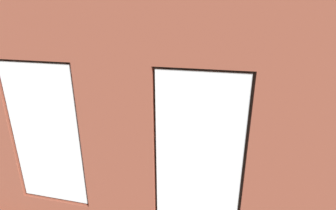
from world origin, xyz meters
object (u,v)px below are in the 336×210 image
Objects in this scene: tv_flatscreen at (66,91)px; potted_plant_near_tv at (66,125)px; couch_by_window at (131,193)px; remote_silver at (167,128)px; couch_left at (289,141)px; remote_gray at (174,130)px; media_console at (70,115)px; potted_plant_between_couches at (224,186)px; potted_plant_by_left_couch at (265,113)px; coffee_table at (174,132)px; table_plant_small at (177,127)px; candle_jar at (154,128)px; potted_plant_corner_near_left at (282,100)px; potted_plant_foreground_right at (107,89)px; cup_ceramic at (192,128)px.

tv_flatscreen is 1.23m from potted_plant_near_tv.
couch_by_window is 11.65× the size of remote_silver.
couch_left is 10.40× the size of remote_gray.
remote_gray is at bearing 170.61° from media_console.
potted_plant_between_couches is at bearing 155.31° from potted_plant_near_tv.
tv_flatscreen reaches higher than potted_plant_by_left_couch.
table_plant_small is (-0.11, 0.11, 0.20)m from coffee_table.
remote_gray is at bearing -169.94° from potted_plant_near_tv.
couch_by_window is at bearing 96.27° from candle_jar.
potted_plant_corner_near_left is at bearing -152.11° from potted_plant_near_tv.
potted_plant_corner_near_left is at bearing -162.57° from tv_flatscreen.
tv_flatscreen is (2.88, -2.75, 0.67)m from couch_by_window.
tv_flatscreen reaches higher than candle_jar.
couch_by_window is 4.03m from tv_flatscreen.
potted_plant_by_left_couch is at bearing -147.76° from candle_jar.
potted_plant_foreground_right is 6.00m from potted_plant_between_couches.
potted_plant_corner_near_left is at bearing -122.89° from couch_by_window.
remote_gray is 0.27× the size of potted_plant_by_left_couch.
cup_ceramic is 0.17× the size of potted_plant_by_left_couch.
cup_ceramic is 0.09× the size of potted_plant_corner_near_left.
potted_plant_between_couches reaches higher than remote_gray.
tv_flatscreen is 0.83× the size of potted_plant_between_couches.
potted_plant_corner_near_left reaches higher than couch_by_window.
couch_left is 2.52m from table_plant_small.
couch_by_window reaches higher than cup_ceramic.
tv_flatscreen is at bearing -60.35° from potted_plant_near_tv.
tv_flatscreen is at bearing -90.00° from media_console.
potted_plant_by_left_couch is (-2.09, -1.67, -0.12)m from table_plant_small.
couch_left is 2.61m from coffee_table.
potted_plant_foreground_right is at bearing -8.25° from potted_plant_by_left_couch.
potted_plant_foreground_right is at bearing -39.29° from coffee_table.
couch_by_window is 7.25× the size of table_plant_small.
potted_plant_foreground_right is at bearing 0.64° from potted_plant_corner_near_left.
potted_plant_by_left_couch is at bearing -163.81° from couch_left.
couch_by_window is 1.32× the size of coffee_table.
potted_plant_by_left_couch is at bearing -144.61° from coffee_table.
couch_by_window is at bearing 57.52° from potted_plant_by_left_couch.
potted_plant_near_tv is at bearing -37.38° from couch_by_window.
potted_plant_between_couches is at bearing 119.15° from coffee_table.
potted_plant_corner_near_left is (-1.53, -4.53, -0.06)m from potted_plant_between_couches.
couch_left is at bearing -138.80° from couch_by_window.
potted_plant_corner_near_left is at bearing -142.44° from candle_jar.
potted_plant_between_couches reaches higher than candle_jar.
potted_plant_near_tv is at bearing 7.37° from table_plant_small.
tv_flatscreen is (0.00, -0.00, 0.71)m from media_console.
cup_ceramic is 3.87m from potted_plant_foreground_right.
couch_left is at bearing 106.73° from potted_plant_by_left_couch.
couch_by_window reaches higher than media_console.
coffee_table is 0.44m from cup_ceramic.
tv_flatscreen is 1.57× the size of potted_plant_near_tv.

